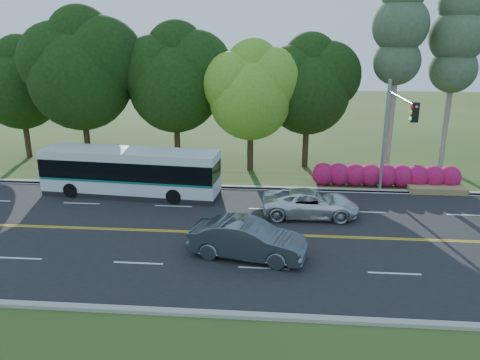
# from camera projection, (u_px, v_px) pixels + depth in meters

# --- Properties ---
(ground) EXTENTS (120.00, 120.00, 0.00)m
(ground) POSITION_uv_depth(u_px,v_px,m) (276.00, 235.00, 23.35)
(ground) COLOR #2B4517
(ground) RESTS_ON ground
(road) EXTENTS (60.00, 14.00, 0.02)m
(road) POSITION_uv_depth(u_px,v_px,m) (276.00, 235.00, 23.34)
(road) COLOR black
(road) RESTS_ON ground
(curb_north) EXTENTS (60.00, 0.30, 0.15)m
(curb_north) POSITION_uv_depth(u_px,v_px,m) (277.00, 188.00, 30.11)
(curb_north) COLOR #A59F95
(curb_north) RESTS_ON ground
(curb_south) EXTENTS (60.00, 0.30, 0.15)m
(curb_south) POSITION_uv_depth(u_px,v_px,m) (274.00, 317.00, 16.54)
(curb_south) COLOR #A59F95
(curb_south) RESTS_ON ground
(grass_verge) EXTENTS (60.00, 4.00, 0.10)m
(grass_verge) POSITION_uv_depth(u_px,v_px,m) (277.00, 180.00, 31.87)
(grass_verge) COLOR #2B4517
(grass_verge) RESTS_ON ground
(lane_markings) EXTENTS (57.60, 13.82, 0.00)m
(lane_markings) POSITION_uv_depth(u_px,v_px,m) (274.00, 235.00, 23.35)
(lane_markings) COLOR gold
(lane_markings) RESTS_ON road
(tree_row) EXTENTS (44.70, 9.10, 13.84)m
(tree_row) POSITION_uv_depth(u_px,v_px,m) (207.00, 75.00, 33.21)
(tree_row) COLOR black
(tree_row) RESTS_ON ground
(bougainvillea_hedge) EXTENTS (9.50, 2.25, 1.50)m
(bougainvillea_hedge) POSITION_uv_depth(u_px,v_px,m) (389.00, 177.00, 30.29)
(bougainvillea_hedge) COLOR maroon
(bougainvillea_hedge) RESTS_ON ground
(traffic_signal) EXTENTS (0.42, 6.10, 7.00)m
(traffic_signal) POSITION_uv_depth(u_px,v_px,m) (394.00, 124.00, 26.53)
(traffic_signal) COLOR #92959A
(traffic_signal) RESTS_ON ground
(transit_bus) EXTENTS (11.02, 3.31, 2.84)m
(transit_bus) POSITION_uv_depth(u_px,v_px,m) (130.00, 173.00, 28.61)
(transit_bus) COLOR silver
(transit_bus) RESTS_ON road
(sedan) EXTENTS (5.46, 2.82, 1.72)m
(sedan) POSITION_uv_depth(u_px,v_px,m) (248.00, 239.00, 20.81)
(sedan) COLOR #536064
(sedan) RESTS_ON road
(suv) EXTENTS (5.28, 2.51, 1.46)m
(suv) POSITION_uv_depth(u_px,v_px,m) (311.00, 203.00, 25.52)
(suv) COLOR white
(suv) RESTS_ON road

